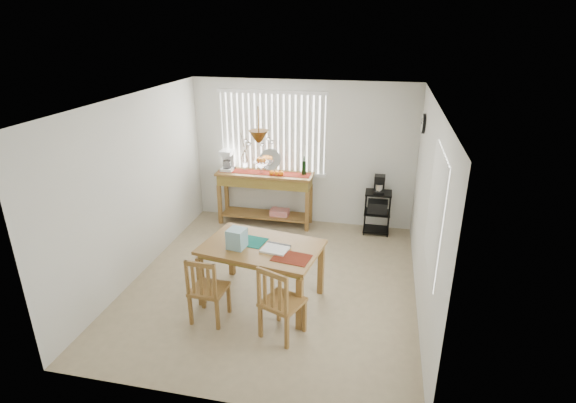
% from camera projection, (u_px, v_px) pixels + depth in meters
% --- Properties ---
extents(ground, '(4.00, 4.50, 0.01)m').
position_uv_depth(ground, '(273.00, 282.00, 6.50)').
color(ground, tan).
extents(room_shell, '(4.20, 4.70, 2.70)m').
position_uv_depth(room_shell, '(272.00, 170.00, 5.88)').
color(room_shell, silver).
rests_on(room_shell, ground).
extents(sideboard, '(1.74, 0.49, 0.98)m').
position_uv_depth(sideboard, '(265.00, 186.00, 8.15)').
color(sideboard, olive).
rests_on(sideboard, ground).
extents(sideboard_items, '(1.65, 0.42, 0.75)m').
position_uv_depth(sideboard_items, '(250.00, 163.00, 8.07)').
color(sideboard_items, maroon).
rests_on(sideboard_items, sideboard).
extents(wire_cart, '(0.45, 0.36, 0.76)m').
position_uv_depth(wire_cart, '(377.00, 208.00, 7.87)').
color(wire_cart, black).
rests_on(wire_cart, ground).
extents(cart_items, '(0.18, 0.22, 0.31)m').
position_uv_depth(cart_items, '(379.00, 184.00, 7.71)').
color(cart_items, black).
rests_on(cart_items, wire_cart).
extents(dining_table, '(1.64, 1.20, 0.81)m').
position_uv_depth(dining_table, '(262.00, 252.00, 5.85)').
color(dining_table, olive).
rests_on(dining_table, ground).
extents(table_items, '(1.15, 0.72, 0.26)m').
position_uv_depth(table_items, '(247.00, 241.00, 5.72)').
color(table_items, '#12675B').
rests_on(table_items, dining_table).
extents(chair_left, '(0.44, 0.44, 0.90)m').
position_uv_depth(chair_left, '(207.00, 290.00, 5.51)').
color(chair_left, olive).
rests_on(chair_left, ground).
extents(chair_right, '(0.57, 0.57, 0.95)m').
position_uv_depth(chair_right, '(280.00, 303.00, 5.22)').
color(chair_right, olive).
rests_on(chair_right, ground).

